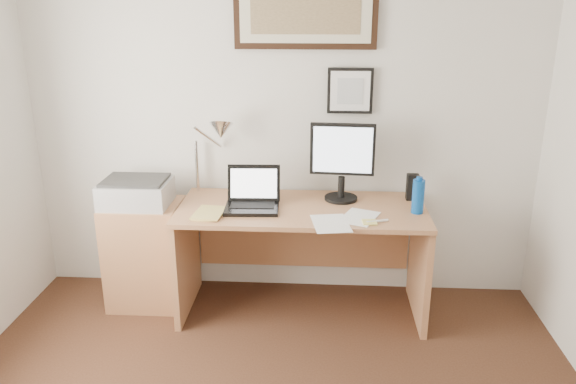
# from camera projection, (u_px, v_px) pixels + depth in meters

# --- Properties ---
(wall_back) EXTENTS (3.50, 0.02, 2.50)m
(wall_back) POSITION_uv_depth(u_px,v_px,m) (283.00, 119.00, 3.82)
(wall_back) COLOR silver
(wall_back) RESTS_ON ground
(side_cabinet) EXTENTS (0.50, 0.40, 0.73)m
(side_cabinet) POSITION_uv_depth(u_px,v_px,m) (146.00, 254.00, 3.85)
(side_cabinet) COLOR #A66C45
(side_cabinet) RESTS_ON floor
(water_bottle) EXTENTS (0.08, 0.08, 0.22)m
(water_bottle) POSITION_uv_depth(u_px,v_px,m) (418.00, 196.00, 3.49)
(water_bottle) COLOR #0B489B
(water_bottle) RESTS_ON desk
(bottle_cap) EXTENTS (0.04, 0.04, 0.02)m
(bottle_cap) POSITION_uv_depth(u_px,v_px,m) (420.00, 178.00, 3.45)
(bottle_cap) COLOR #0B489B
(bottle_cap) RESTS_ON water_bottle
(speaker) EXTENTS (0.08, 0.07, 0.17)m
(speaker) POSITION_uv_depth(u_px,v_px,m) (412.00, 187.00, 3.73)
(speaker) COLOR black
(speaker) RESTS_ON desk
(paper_sheet_a) EXTENTS (0.26, 0.33, 0.00)m
(paper_sheet_a) POSITION_uv_depth(u_px,v_px,m) (331.00, 223.00, 3.35)
(paper_sheet_a) COLOR white
(paper_sheet_a) RESTS_ON desk
(paper_sheet_b) EXTENTS (0.29, 0.33, 0.00)m
(paper_sheet_b) POSITION_uv_depth(u_px,v_px,m) (359.00, 217.00, 3.45)
(paper_sheet_b) COLOR white
(paper_sheet_b) RESTS_ON desk
(sticky_pad) EXTENTS (0.09, 0.09, 0.01)m
(sticky_pad) POSITION_uv_depth(u_px,v_px,m) (370.00, 222.00, 3.36)
(sticky_pad) COLOR #EAE06F
(sticky_pad) RESTS_ON desk
(marker_pen) EXTENTS (0.14, 0.06, 0.02)m
(marker_pen) POSITION_uv_depth(u_px,v_px,m) (377.00, 221.00, 3.37)
(marker_pen) COLOR white
(marker_pen) RESTS_ON desk
(book) EXTENTS (0.20, 0.26, 0.02)m
(book) POSITION_uv_depth(u_px,v_px,m) (196.00, 213.00, 3.50)
(book) COLOR tan
(book) RESTS_ON desk
(desk) EXTENTS (1.60, 0.70, 0.75)m
(desk) POSITION_uv_depth(u_px,v_px,m) (302.00, 236.00, 3.78)
(desk) COLOR #A66C45
(desk) RESTS_ON floor
(laptop) EXTENTS (0.35, 0.31, 0.26)m
(laptop) POSITION_uv_depth(u_px,v_px,m) (253.00, 199.00, 3.59)
(laptop) COLOR black
(laptop) RESTS_ON desk
(lcd_monitor) EXTENTS (0.42, 0.22, 0.52)m
(lcd_monitor) POSITION_uv_depth(u_px,v_px,m) (342.00, 158.00, 3.66)
(lcd_monitor) COLOR black
(lcd_monitor) RESTS_ON desk
(printer) EXTENTS (0.44, 0.34, 0.18)m
(printer) POSITION_uv_depth(u_px,v_px,m) (136.00, 192.00, 3.70)
(printer) COLOR #AAAAAD
(printer) RESTS_ON side_cabinet
(desk_lamp) EXTENTS (0.29, 0.27, 0.53)m
(desk_lamp) POSITION_uv_depth(u_px,v_px,m) (219.00, 133.00, 3.68)
(desk_lamp) COLOR silver
(desk_lamp) RESTS_ON desk
(picture_large) EXTENTS (0.92, 0.04, 0.47)m
(picture_large) POSITION_uv_depth(u_px,v_px,m) (305.00, 11.00, 3.56)
(picture_large) COLOR black
(picture_large) RESTS_ON wall_back
(picture_small) EXTENTS (0.30, 0.03, 0.30)m
(picture_small) POSITION_uv_depth(u_px,v_px,m) (350.00, 91.00, 3.70)
(picture_small) COLOR black
(picture_small) RESTS_ON wall_back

